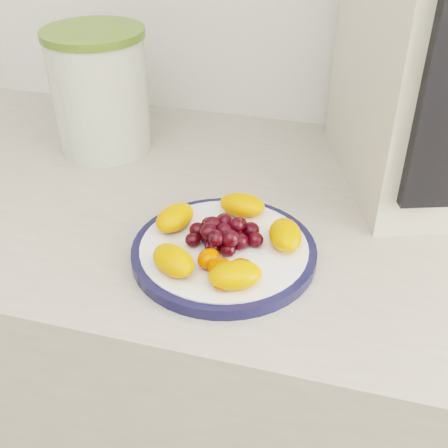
# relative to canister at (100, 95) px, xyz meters

# --- Properties ---
(counter) EXTENTS (3.50, 0.60, 0.90)m
(counter) POSITION_rel_canister_xyz_m (0.38, -0.11, -0.54)
(counter) COLOR #ADA494
(counter) RESTS_ON floor
(cabinet_face) EXTENTS (3.48, 0.58, 0.84)m
(cabinet_face) POSITION_rel_canister_xyz_m (0.38, -0.11, -0.57)
(cabinet_face) COLOR brown
(cabinet_face) RESTS_ON floor
(plate_rim) EXTENTS (0.23, 0.23, 0.01)m
(plate_rim) POSITION_rel_canister_xyz_m (0.28, -0.24, -0.09)
(plate_rim) COLOR #111436
(plate_rim) RESTS_ON counter
(plate_face) EXTENTS (0.21, 0.21, 0.02)m
(plate_face) POSITION_rel_canister_xyz_m (0.28, -0.24, -0.08)
(plate_face) COLOR white
(plate_face) RESTS_ON counter
(canister) EXTENTS (0.20, 0.20, 0.19)m
(canister) POSITION_rel_canister_xyz_m (0.00, 0.00, 0.00)
(canister) COLOR #405B12
(canister) RESTS_ON counter
(canister_lid) EXTENTS (0.21, 0.21, 0.01)m
(canister_lid) POSITION_rel_canister_xyz_m (0.00, 0.00, 0.10)
(canister_lid) COLOR #4E6A24
(canister_lid) RESTS_ON canister
(appliance_body) EXTENTS (0.31, 0.36, 0.38)m
(appliance_body) POSITION_rel_canister_xyz_m (0.51, 0.03, 0.10)
(appliance_body) COLOR beige
(appliance_body) RESTS_ON counter
(fruit_plate) EXTENTS (0.20, 0.20, 0.03)m
(fruit_plate) POSITION_rel_canister_xyz_m (0.28, -0.25, -0.06)
(fruit_plate) COLOR orange
(fruit_plate) RESTS_ON plate_face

